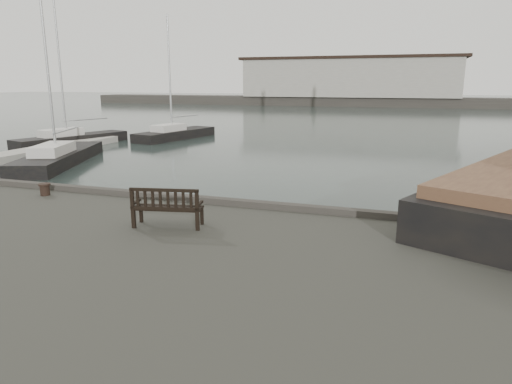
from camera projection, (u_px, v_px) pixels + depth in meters
ground at (221, 251)px, 14.10m from camera, size 400.00×400.00×0.00m
breakwater at (364, 86)px, 99.39m from camera, size 140.00×9.50×12.20m
bench at (168, 214)px, 11.38m from camera, size 1.81×0.93×0.99m
bollard_left at (45, 189)px, 14.58m from camera, size 0.41×0.41×0.39m
bollard_right at (434, 222)px, 11.08m from camera, size 0.51×0.51×0.43m
yacht_b at (73, 142)px, 38.31m from camera, size 4.93×9.95×12.94m
yacht_c at (60, 160)px, 29.20m from camera, size 6.01×10.55×13.82m
yacht_d at (176, 136)px, 42.29m from camera, size 4.29×9.36×11.46m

